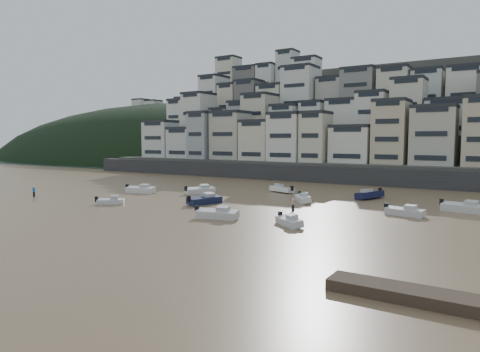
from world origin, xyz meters
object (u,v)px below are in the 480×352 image
Objects in this scene: boat_d at (405,210)px; person_blue at (34,192)px; boat_b at (289,220)px; person_pink at (293,204)px; boat_h at (282,188)px; boat_e at (303,198)px; boat_a at (217,212)px; boat_g at (464,206)px; boat_k at (141,188)px; boat_c at (205,199)px; boat_i at (370,193)px; boat_f at (200,189)px; boat_j at (111,200)px.

person_blue is (-53.98, -13.90, 0.19)m from boat_d.
boat_b is 9.70m from person_pink.
boat_e is at bearing 153.37° from boat_h.
boat_e is 8.03m from person_pink.
boat_a is at bearing -117.74° from person_pink.
boat_g reaches higher than boat_k.
person_pink reaches higher than boat_g.
boat_g is (23.99, 20.23, 0.04)m from boat_a.
boat_g reaches higher than boat_e.
boat_c reaches higher than boat_b.
boat_a is 22.70m from boat_d.
boat_c is at bearing -173.81° from person_pink.
boat_a is 0.92× the size of boat_i.
boat_h reaches higher than boat_b.
boat_g is 49.66m from boat_k.
boat_g is (20.91, 2.72, 0.11)m from boat_e.
boat_f is 39.78m from boat_g.
boat_c is 25.88m from boat_i.
person_blue is at bearing 61.72° from boat_h.
boat_i is (-7.75, 12.78, 0.13)m from boat_d.
boat_b is 28.79m from boat_h.
boat_b is at bearing -93.27° from boat_f.
boat_c is 13.29m from person_pink.
boat_k is at bearing -162.59° from boat_b.
boat_e is at bearing -161.53° from boat_g.
boat_k is at bearing 55.06° from boat_h.
boat_j is at bearing -30.43° from boat_i.
person_pink reaches higher than boat_a.
boat_k reaches higher than boat_a.
boat_f is at bearing -51.48° from boat_i.
boat_h is 3.09× the size of person_blue.
boat_c is at bearing -148.56° from boat_g.
boat_g is 1.02× the size of boat_k.
boat_b is 29.56m from boat_f.
boat_d is (26.20, 5.36, -0.11)m from boat_c.
boat_b is at bearing -17.52° from boat_e.
boat_e reaches higher than boat_b.
person_blue reaches higher than boat_j.
person_pink is at bearing -21.84° from boat_e.
boat_e is 0.84× the size of boat_i.
boat_f is 16.60m from boat_j.
boat_b is at bearing -39.21° from boat_j.
boat_e is at bearing -34.73° from boat_c.
person_blue is at bearing 168.18° from boat_a.
boat_h is at bearing 163.74° from boat_d.
boat_c is 1.41× the size of boat_j.
boat_h reaches higher than boat_e.
boat_f reaches higher than boat_j.
boat_i is at bearing 1.86° from boat_j.
person_blue reaches higher than boat_c.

